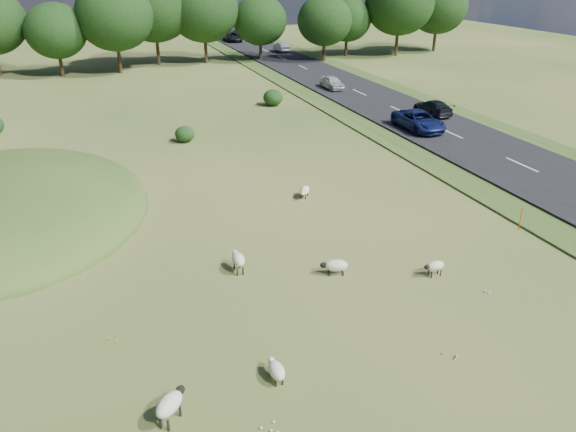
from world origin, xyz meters
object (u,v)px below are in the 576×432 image
Objects in this scene: sheep_1 at (276,370)px; sheep_4 at (170,404)px; car_0 at (282,47)px; car_6 at (433,107)px; car_2 at (240,31)px; car_4 at (332,82)px; marker_post at (520,219)px; car_5 at (233,37)px; sheep_5 at (335,265)px; car_7 at (419,120)px; sheep_0 at (238,259)px; sheep_3 at (435,266)px; sheep_2 at (305,191)px.

sheep_4 is at bearing 99.40° from sheep_1.
car_0 is 40.01m from car_6.
sheep_4 is 0.27× the size of car_2.
car_4 is at bearing -27.42° from sheep_1.
marker_post is 75.42m from car_5.
sheep_4 is (-3.53, -0.65, 0.26)m from sheep_1.
marker_post reaches higher than sheep_5.
car_7 reaches higher than sheep_4.
car_6 is (3.80, -13.12, -0.03)m from car_4.
car_4 is 13.66m from car_6.
marker_post is at bearing -105.47° from car_7.
marker_post reaches higher than sheep_1.
car_4 is (19.45, 33.46, 0.29)m from sheep_0.
sheep_3 is at bearing -66.43° from sheep_1.
car_2 is at bearing -90.00° from car_0.
car_5 reaches higher than car_0.
sheep_4 is (-4.24, -7.93, 0.05)m from sheep_0.
car_5 reaches higher than sheep_5.
car_2 reaches higher than car_4.
car_5 is at bearing 26.48° from sheep_4.
car_0 reaches higher than sheep_4.
sheep_5 is (-10.72, -0.90, -0.15)m from marker_post.
sheep_1 is at bearing -157.15° from marker_post.
car_6 is (3.80, -54.12, -0.10)m from car_5.
sheep_3 is at bearing -98.42° from car_5.
sheep_1 is 0.26× the size of car_6.
sheep_0 is 0.96× the size of sheep_5.
car_4 is 0.73× the size of car_7.
car_6 reaches higher than sheep_5.
sheep_4 is 0.24× the size of car_7.
car_7 is at bearing -114.31° from sheep_5.
car_5 is 1.21× the size of car_6.
car_6 is (0.00, -63.02, -0.06)m from car_2.
sheep_0 is at bearing -120.16° from car_4.
marker_post is 84.60m from car_2.
car_2 is 63.02m from car_6.
sheep_4 reaches higher than sheep_5.
car_4 reaches higher than sheep_4.
car_7 is (-3.80, -3.79, 0.10)m from car_6.
sheep_2 is at bearing 71.99° from car_0.
sheep_4 is at bearing -159.33° from marker_post.
car_4 is at bearing 82.02° from marker_post.
sheep_4 is at bearing -106.04° from car_5.
car_6 is (15.31, 23.65, 0.38)m from sheep_3.
sheep_5 is at bearing 72.71° from car_0.
car_4 is at bearing 81.96° from car_0.
marker_post is at bearing 84.16° from car_2.
car_0 is 43.97m from car_7.
car_2 is (8.60, 84.17, 0.34)m from marker_post.
car_5 reaches higher than sheep_2.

